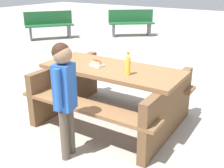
{
  "coord_description": "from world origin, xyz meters",
  "views": [
    {
      "loc": [
        -1.85,
        2.78,
        1.8
      ],
      "look_at": [
        0.0,
        0.0,
        0.52
      ],
      "focal_mm": 44.24,
      "sensor_mm": 36.0,
      "label": 1
    }
  ],
  "objects_px": {
    "picnic_table": "(112,90)",
    "soda_bottle": "(128,64)",
    "park_bench_mid": "(49,24)",
    "child_in_coat": "(64,87)",
    "park_bench_far": "(131,22)",
    "hotdog_tray": "(97,64)"
  },
  "relations": [
    {
      "from": "soda_bottle",
      "to": "hotdog_tray",
      "type": "bearing_deg",
      "value": -7.6
    },
    {
      "from": "picnic_table",
      "to": "child_in_coat",
      "type": "xyz_separation_m",
      "value": [
        -0.05,
        0.93,
        0.35
      ]
    },
    {
      "from": "hotdog_tray",
      "to": "park_bench_mid",
      "type": "xyz_separation_m",
      "value": [
        4.51,
        -3.53,
        -0.33
      ]
    },
    {
      "from": "hotdog_tray",
      "to": "park_bench_mid",
      "type": "relative_size",
      "value": 0.14
    },
    {
      "from": "hotdog_tray",
      "to": "park_bench_far",
      "type": "relative_size",
      "value": 0.14
    },
    {
      "from": "soda_bottle",
      "to": "child_in_coat",
      "type": "relative_size",
      "value": 0.22
    },
    {
      "from": "picnic_table",
      "to": "soda_bottle",
      "type": "height_order",
      "value": "soda_bottle"
    },
    {
      "from": "hotdog_tray",
      "to": "child_in_coat",
      "type": "xyz_separation_m",
      "value": [
        -0.24,
        0.86,
        0.01
      ]
    },
    {
      "from": "child_in_coat",
      "to": "park_bench_far",
      "type": "relative_size",
      "value": 0.88
    },
    {
      "from": "child_in_coat",
      "to": "park_bench_far",
      "type": "xyz_separation_m",
      "value": [
        2.84,
        -6.26,
        -0.35
      ]
    },
    {
      "from": "picnic_table",
      "to": "park_bench_mid",
      "type": "xyz_separation_m",
      "value": [
        4.7,
        -3.46,
        0.0
      ]
    },
    {
      "from": "picnic_table",
      "to": "soda_bottle",
      "type": "bearing_deg",
      "value": 156.93
    },
    {
      "from": "child_in_coat",
      "to": "park_bench_mid",
      "type": "distance_m",
      "value": 6.49
    },
    {
      "from": "child_in_coat",
      "to": "picnic_table",
      "type": "bearing_deg",
      "value": -86.76
    },
    {
      "from": "soda_bottle",
      "to": "park_bench_far",
      "type": "distance_m",
      "value": 6.29
    },
    {
      "from": "park_bench_far",
      "to": "picnic_table",
      "type": "bearing_deg",
      "value": 117.62
    },
    {
      "from": "hotdog_tray",
      "to": "park_bench_far",
      "type": "height_order",
      "value": "park_bench_far"
    },
    {
      "from": "park_bench_mid",
      "to": "picnic_table",
      "type": "bearing_deg",
      "value": 143.63
    },
    {
      "from": "child_in_coat",
      "to": "park_bench_far",
      "type": "bearing_deg",
      "value": -65.58
    },
    {
      "from": "hotdog_tray",
      "to": "park_bench_far",
      "type": "distance_m",
      "value": 6.0
    },
    {
      "from": "soda_bottle",
      "to": "hotdog_tray",
      "type": "height_order",
      "value": "soda_bottle"
    },
    {
      "from": "picnic_table",
      "to": "hotdog_tray",
      "type": "relative_size",
      "value": 9.37
    }
  ]
}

